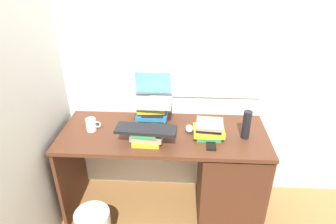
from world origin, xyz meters
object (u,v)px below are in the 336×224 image
Objects in this scene: desk at (214,173)px; computer_mouse at (189,128)px; book_stack_side at (209,129)px; mug at (91,125)px; laptop at (152,95)px; book_stack_tall at (152,113)px; cell_phone at (211,145)px; book_stack_keyboard_riser at (146,137)px; keyboard at (146,129)px; water_bottle at (247,125)px.

computer_mouse is (-0.21, 0.06, 0.37)m from desk.
book_stack_side reaches higher than mug.
book_stack_side is at bearing -29.47° from laptop.
book_stack_tall is 0.54m from cell_phone.
desk is 6.66× the size of book_stack_keyboard_riser.
cell_phone is (0.45, -0.01, -0.11)m from keyboard.
desk is 0.66m from book_stack_keyboard_riser.
water_bottle is at bearing -10.35° from computer_mouse.
mug is (-0.73, -0.04, 0.03)m from computer_mouse.
book_stack_side reaches higher than cell_phone.
computer_mouse is 0.49× the size of water_bottle.
book_stack_side is 1.04× the size of water_bottle.
mug is (-0.94, 0.02, 0.40)m from desk.
book_stack_keyboard_riser is 0.06m from keyboard.
desk is 11.36× the size of cell_phone.
computer_mouse is at bearing 2.78° from mug.
laptop is 0.51m from mug.
laptop is at bearing 92.32° from keyboard.
computer_mouse is at bearing 169.65° from water_bottle.
cell_phone is at bearing 3.44° from keyboard.
water_bottle is 0.29m from cell_phone.
book_stack_side is at bearing 97.78° from cell_phone.
water_bottle is at bearing -1.91° from mug.
book_stack_tall is at bearing 148.09° from cell_phone.
book_stack_tall is 2.34× the size of computer_mouse.
laptop reaches higher than keyboard.
book_stack_keyboard_riser is at bearing -91.80° from laptop.
water_bottle is at bearing 12.81° from keyboard.
book_stack_tall reaches higher than keyboard.
laptop reaches higher than desk.
keyboard is at bearing -149.07° from computer_mouse.
desk is 7.21× the size of water_bottle.
book_stack_side reaches higher than book_stack_keyboard_riser.
book_stack_keyboard_riser is 1.70× the size of cell_phone.
book_stack_tall is at bearing 18.30° from mug.
laptop reaches higher than cell_phone.
desk is 0.38m from cell_phone.
desk is at bearing 14.69° from book_stack_side.
book_stack_keyboard_riser is 0.46m from cell_phone.
book_stack_tall is 1.09× the size of book_stack_side.
laptop reaches higher than book_stack_tall.
book_stack_keyboard_riser is (-0.01, -0.29, -0.03)m from book_stack_tall.
keyboard is at bearing -178.77° from cell_phone.
book_stack_keyboard_riser is 0.45m from book_stack_side.
book_stack_side is 1.97× the size of mug.
book_stack_keyboard_riser is at bearing 95.34° from keyboard.
book_stack_tall is at bearing 92.18° from keyboard.
book_stack_tall is 1.14× the size of water_bottle.
cell_phone is (0.44, -0.30, -0.08)m from book_stack_tall.
book_stack_tall is at bearing 88.05° from book_stack_keyboard_riser.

